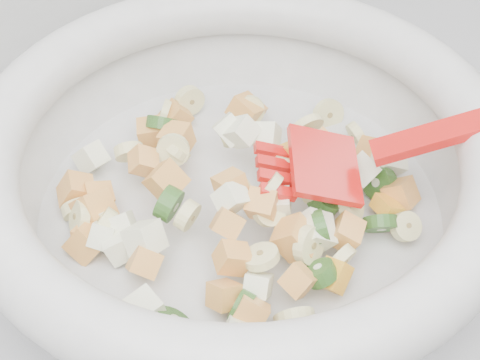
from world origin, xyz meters
TOP-DOWN VIEW (x-y plane):
  - mixing_bowl at (-0.15, 1.45)m, footprint 0.44×0.39m

SIDE VIEW (x-z plane):
  - mixing_bowl at x=-0.15m, z-range 0.89..1.03m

